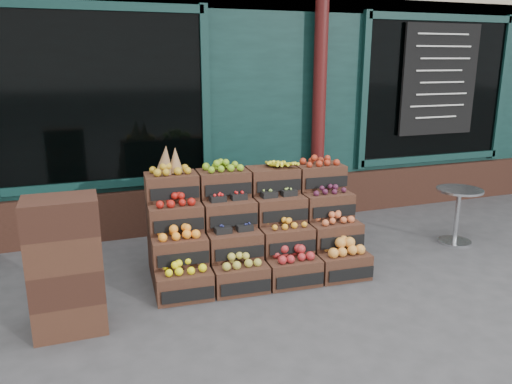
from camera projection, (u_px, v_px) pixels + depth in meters
name	position (u px, v px, depth m)	size (l,w,h in m)	color
ground	(300.00, 291.00, 4.88)	(60.00, 60.00, 0.00)	#3A3A3D
shop_facade	(182.00, 48.00, 8.91)	(12.00, 6.24, 4.80)	black
crate_display	(254.00, 232.00, 5.30)	(2.24, 1.20, 1.36)	#402419
spare_crates	(66.00, 266.00, 4.04)	(0.58, 0.40, 1.15)	#402419
bistro_table	(458.00, 209.00, 6.07)	(0.55, 0.55, 0.69)	silver
shopkeeper	(71.00, 157.00, 6.33)	(0.73, 0.48, 2.00)	#164E26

